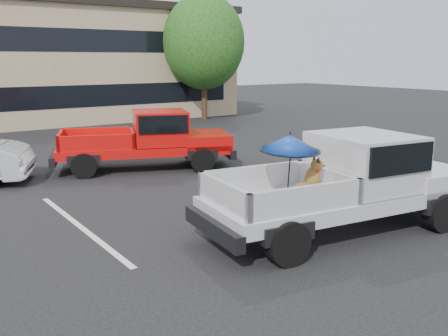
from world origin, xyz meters
The scene contains 8 objects.
ground centered at (0.00, 0.00, 0.00)m, with size 90.00×90.00×0.00m, color black.
stripe_left centered at (-3.00, 2.00, 0.00)m, with size 0.12×5.00×0.01m, color silver.
stripe_right centered at (3.00, 2.00, 0.00)m, with size 0.12×5.00×0.01m, color silver.
motel_building centered at (2.00, 20.99, 3.21)m, with size 20.40×8.40×6.30m.
tree_right centered at (9.00, 16.00, 4.21)m, with size 4.46×4.46×6.78m.
tree_back centered at (6.00, 24.00, 4.41)m, with size 4.68×4.68×7.11m.
silver_pickup centered at (1.39, -1.19, 1.05)m, with size 5.90×2.71×2.06m.
red_pickup centered at (0.82, 6.07, 0.97)m, with size 5.68×3.72×1.77m.
Camera 1 is at (-6.11, -7.46, 3.29)m, focal length 40.00 mm.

